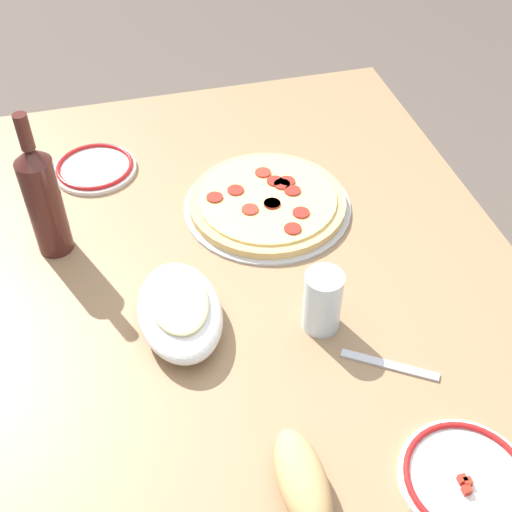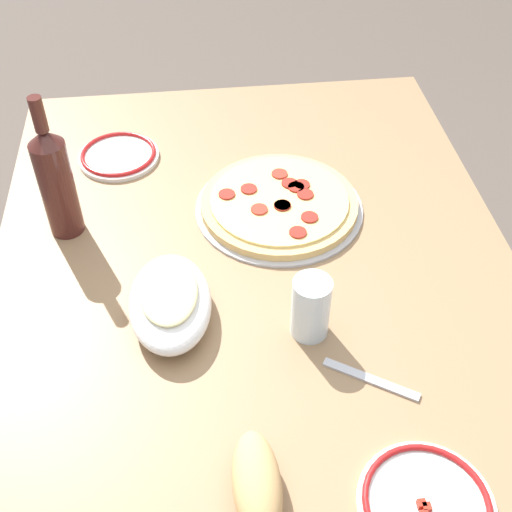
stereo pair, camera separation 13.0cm
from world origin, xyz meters
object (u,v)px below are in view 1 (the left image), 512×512
at_px(dining_table, 256,303).
at_px(bread_loaf, 302,481).
at_px(wine_bottle, 43,199).
at_px(side_plate_far, 95,168).
at_px(baked_pasta_dish, 179,309).
at_px(side_plate_near, 466,479).
at_px(water_glass, 322,301).
at_px(pepperoni_pizza, 267,202).

xyz_separation_m(dining_table, bread_loaf, (0.47, -0.05, 0.14)).
distance_m(wine_bottle, side_plate_far, 0.29).
relative_size(wine_bottle, side_plate_far, 1.65).
distance_m(baked_pasta_dish, side_plate_near, 0.55).
height_order(water_glass, side_plate_near, water_glass).
distance_m(water_glass, side_plate_near, 0.37).
bearing_deg(water_glass, pepperoni_pizza, -178.94).
height_order(dining_table, pepperoni_pizza, pepperoni_pizza).
distance_m(baked_pasta_dish, side_plate_far, 0.52).
relative_size(pepperoni_pizza, baked_pasta_dish, 1.51).
bearing_deg(side_plate_near, dining_table, -160.03).
xyz_separation_m(water_glass, bread_loaf, (0.30, -0.13, -0.03)).
bearing_deg(side_plate_near, pepperoni_pizza, -170.26).
height_order(pepperoni_pizza, bread_loaf, bread_loaf).
bearing_deg(baked_pasta_dish, side_plate_near, 41.04).
bearing_deg(water_glass, wine_bottle, -125.84).
height_order(baked_pasta_dish, side_plate_near, baked_pasta_dish).
height_order(pepperoni_pizza, wine_bottle, wine_bottle).
xyz_separation_m(pepperoni_pizza, bread_loaf, (0.64, -0.12, 0.02)).
distance_m(side_plate_near, bread_loaf, 0.25).
distance_m(dining_table, pepperoni_pizza, 0.22).
bearing_deg(bread_loaf, baked_pasta_dish, -162.34).
bearing_deg(baked_pasta_dish, dining_table, 122.30).
xyz_separation_m(dining_table, wine_bottle, (-0.16, -0.38, 0.23)).
xyz_separation_m(dining_table, water_glass, (0.17, 0.08, 0.17)).
relative_size(pepperoni_pizza, bread_loaf, 2.12).
relative_size(dining_table, baked_pasta_dish, 5.76).
distance_m(side_plate_far, bread_loaf, 0.90).
bearing_deg(dining_table, side_plate_near, 19.97).
xyz_separation_m(wine_bottle, bread_loaf, (0.63, 0.33, -0.10)).
distance_m(baked_pasta_dish, wine_bottle, 0.35).
xyz_separation_m(wine_bottle, side_plate_far, (-0.24, 0.10, -0.12)).
height_order(baked_pasta_dish, water_glass, water_glass).
distance_m(pepperoni_pizza, side_plate_far, 0.42).
distance_m(dining_table, side_plate_near, 0.56).
bearing_deg(wine_bottle, water_glass, 54.16).
xyz_separation_m(pepperoni_pizza, water_glass, (0.34, 0.01, 0.05)).
bearing_deg(dining_table, water_glass, 24.02).
relative_size(dining_table, bread_loaf, 8.07).
xyz_separation_m(baked_pasta_dish, side_plate_far, (-0.51, -0.11, -0.03)).
height_order(dining_table, baked_pasta_dish, baked_pasta_dish).
distance_m(pepperoni_pizza, bread_loaf, 0.65).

